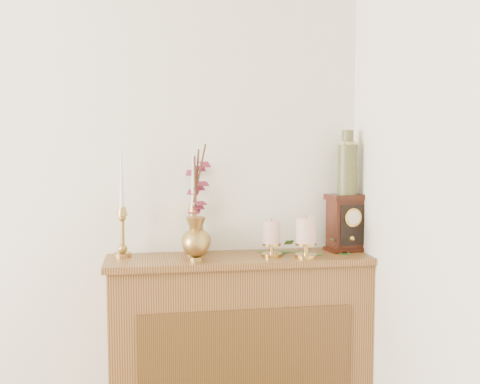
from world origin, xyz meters
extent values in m
cube|color=olive|center=(1.40, 2.10, 0.45)|extent=(1.20, 0.30, 0.90)
cube|color=brown|center=(1.40, 1.95, 0.41)|extent=(0.96, 0.01, 0.63)
cube|color=olive|center=(1.40, 2.10, 0.92)|extent=(1.24, 0.34, 0.03)
cylinder|color=#A17C40|center=(0.86, 2.16, 0.94)|extent=(0.08, 0.08, 0.02)
sphere|color=#A17C40|center=(0.86, 2.16, 0.97)|extent=(0.04, 0.04, 0.04)
cylinder|color=#A17C40|center=(0.86, 2.16, 1.04)|extent=(0.02, 0.02, 0.14)
sphere|color=#A17C40|center=(0.86, 2.16, 1.11)|extent=(0.04, 0.04, 0.04)
cone|color=#A17C40|center=(0.86, 2.16, 1.14)|extent=(0.05, 0.05, 0.04)
cone|color=silver|center=(0.86, 2.16, 1.28)|extent=(0.02, 0.02, 0.25)
cylinder|color=#A17C40|center=(1.19, 2.20, 0.94)|extent=(0.08, 0.08, 0.02)
sphere|color=#A17C40|center=(1.19, 2.20, 0.97)|extent=(0.04, 0.04, 0.04)
cylinder|color=#A17C40|center=(1.19, 2.20, 1.04)|extent=(0.02, 0.02, 0.14)
sphere|color=#A17C40|center=(1.19, 2.20, 1.11)|extent=(0.04, 0.04, 0.04)
cone|color=#A17C40|center=(1.19, 2.20, 1.14)|extent=(0.05, 0.05, 0.04)
cone|color=silver|center=(1.19, 2.20, 1.28)|extent=(0.02, 0.02, 0.25)
cylinder|color=#A17C40|center=(1.18, 2.00, 0.94)|extent=(0.06, 0.06, 0.02)
sphere|color=#A17C40|center=(1.18, 2.00, 1.01)|extent=(0.12, 0.12, 0.12)
cone|color=#A17C40|center=(1.18, 2.00, 1.10)|extent=(0.09, 0.09, 0.06)
cylinder|color=#A17C40|center=(1.20, 2.16, 0.94)|extent=(0.06, 0.06, 0.01)
ellipsoid|color=#A17C40|center=(1.20, 2.16, 1.00)|extent=(0.14, 0.14, 0.12)
cylinder|color=#A17C40|center=(1.20, 2.16, 1.06)|extent=(0.07, 0.07, 0.03)
cylinder|color=#472819|center=(1.20, 2.17, 1.23)|extent=(0.02, 0.09, 0.33)
cylinder|color=#472819|center=(1.20, 2.17, 1.24)|extent=(0.03, 0.07, 0.37)
cylinder|color=#472819|center=(1.20, 2.17, 1.26)|extent=(0.08, 0.11, 0.39)
cylinder|color=#BC9341|center=(1.54, 2.05, 0.94)|extent=(0.09, 0.09, 0.02)
cylinder|color=#BC9341|center=(1.54, 2.05, 0.97)|extent=(0.02, 0.02, 0.04)
cylinder|color=#BC9341|center=(1.54, 2.05, 0.99)|extent=(0.09, 0.09, 0.01)
cylinder|color=#F7E4C1|center=(1.54, 2.05, 1.04)|extent=(0.08, 0.08, 0.10)
cylinder|color=#472819|center=(1.54, 2.05, 1.10)|extent=(0.00, 0.00, 0.01)
cylinder|color=#BC9341|center=(1.68, 2.00, 0.94)|extent=(0.10, 0.10, 0.02)
cylinder|color=#BC9341|center=(1.68, 2.00, 0.97)|extent=(0.02, 0.02, 0.05)
cylinder|color=#BC9341|center=(1.68, 2.00, 1.00)|extent=(0.09, 0.09, 0.01)
cylinder|color=#F7E4C1|center=(1.68, 2.00, 1.06)|extent=(0.09, 0.09, 0.11)
cylinder|color=#472819|center=(1.68, 2.00, 1.12)|extent=(0.00, 0.00, 0.01)
cube|color=#305F24|center=(1.83, 2.05, 0.93)|extent=(0.06, 0.05, 0.00)
cube|color=#305F24|center=(1.75, 2.12, 0.93)|extent=(0.06, 0.05, 0.00)
cube|color=#305F24|center=(1.69, 2.11, 0.93)|extent=(0.06, 0.06, 0.00)
cube|color=#305F24|center=(1.78, 2.12, 0.93)|extent=(0.05, 0.06, 0.00)
cube|color=#305F24|center=(1.57, 2.13, 0.93)|extent=(0.06, 0.05, 0.00)
cube|color=#305F24|center=(1.64, 2.13, 0.93)|extent=(0.06, 0.06, 0.00)
cube|color=#305F24|center=(1.60, 2.13, 0.93)|extent=(0.06, 0.05, 0.00)
cube|color=#305F24|center=(1.55, 2.13, 0.93)|extent=(0.06, 0.06, 0.00)
cube|color=#305F24|center=(1.89, 2.10, 0.93)|extent=(0.05, 0.06, 0.00)
cube|color=#305F24|center=(1.75, 2.18, 0.93)|extent=(0.05, 0.04, 0.00)
cube|color=#305F24|center=(1.55, 2.08, 0.93)|extent=(0.04, 0.05, 0.00)
cube|color=#305F24|center=(1.53, 2.07, 0.93)|extent=(0.05, 0.06, 0.00)
cube|color=#305F24|center=(1.57, 2.12, 0.98)|extent=(0.05, 0.05, 0.02)
cube|color=#305F24|center=(1.62, 2.06, 0.99)|extent=(0.05, 0.05, 0.02)
cube|color=#305F24|center=(1.86, 2.11, 0.98)|extent=(0.05, 0.04, 0.02)
cube|color=#38140B|center=(1.93, 2.14, 0.94)|extent=(0.20, 0.16, 0.02)
cube|color=#38140B|center=(1.93, 2.14, 1.06)|extent=(0.18, 0.14, 0.24)
cube|color=#38140B|center=(1.93, 2.14, 1.19)|extent=(0.20, 0.16, 0.03)
cube|color=black|center=(1.94, 2.09, 1.06)|extent=(0.13, 0.03, 0.19)
cylinder|color=gold|center=(1.94, 2.08, 1.10)|extent=(0.09, 0.02, 0.09)
cylinder|color=silver|center=(1.94, 2.08, 1.10)|extent=(0.07, 0.02, 0.07)
sphere|color=gold|center=(1.94, 2.09, 1.00)|extent=(0.03, 0.03, 0.03)
cylinder|color=#172F23|center=(1.93, 2.14, 1.33)|extent=(0.10, 0.10, 0.24)
cylinder|color=#172F23|center=(1.93, 2.14, 1.48)|extent=(0.06, 0.06, 0.08)
cylinder|color=tan|center=(1.93, 2.14, 1.45)|extent=(0.07, 0.07, 0.02)
camera|label=1|loc=(0.98, -0.44, 1.44)|focal=42.00mm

